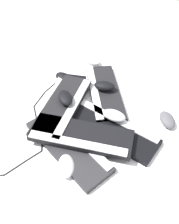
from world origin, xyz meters
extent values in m
plane|color=white|center=(0.00, 0.00, 0.00)|extent=(3.20, 3.20, 0.00)
cube|color=#232326|center=(0.22, -0.04, 0.01)|extent=(0.32, 0.46, 0.02)
cube|color=#B2B5BA|center=(0.17, -0.02, 0.03)|extent=(0.21, 0.40, 0.01)
cube|color=black|center=(0.06, 0.09, 0.01)|extent=(0.23, 0.46, 0.02)
cube|color=silver|center=(0.00, 0.11, 0.03)|extent=(0.11, 0.42, 0.01)
cube|color=black|center=(-0.17, -0.03, 0.01)|extent=(0.45, 0.36, 0.02)
cube|color=silver|center=(-0.14, -0.08, 0.03)|extent=(0.37, 0.26, 0.01)
cube|color=black|center=(-0.01, -0.19, 0.01)|extent=(0.46, 0.25, 0.02)
cube|color=#B2B5BA|center=(0.00, -0.25, 0.03)|extent=(0.41, 0.14, 0.01)
cube|color=black|center=(0.04, -0.17, 0.04)|extent=(0.45, 0.20, 0.02)
cube|color=#B2B5BA|center=(0.03, -0.11, 0.06)|extent=(0.42, 0.09, 0.01)
cube|color=black|center=(0.16, 0.00, 0.04)|extent=(0.23, 0.46, 0.02)
cube|color=silver|center=(0.22, 0.01, 0.06)|extent=(0.12, 0.42, 0.01)
ellipsoid|color=#4C4C51|center=(-0.11, 0.31, 0.02)|extent=(0.13, 0.12, 0.04)
ellipsoid|color=black|center=(-0.18, -0.29, 0.02)|extent=(0.09, 0.12, 0.04)
ellipsoid|color=#B7B7BC|center=(0.00, 0.09, 0.05)|extent=(0.07, 0.11, 0.04)
ellipsoid|color=black|center=(-0.18, -0.04, 0.05)|extent=(0.09, 0.12, 0.04)
ellipsoid|color=#B7B7BC|center=(0.31, 0.01, 0.02)|extent=(0.13, 0.12, 0.04)
ellipsoid|color=black|center=(0.02, -0.16, 0.08)|extent=(0.12, 0.13, 0.04)
ellipsoid|color=#B7B7BC|center=(-0.40, -0.21, 0.02)|extent=(0.10, 0.12, 0.04)
cylinder|color=black|center=(-0.17, -0.29, 0.00)|extent=(0.04, 0.05, 0.01)
cylinder|color=black|center=(-0.10, -0.32, 0.00)|extent=(0.11, 0.02, 0.01)
cylinder|color=black|center=(0.01, -0.32, 0.00)|extent=(0.12, 0.02, 0.01)
cylinder|color=black|center=(0.11, -0.28, 0.00)|extent=(0.09, 0.08, 0.01)
cylinder|color=black|center=(0.19, -0.20, 0.00)|extent=(0.08, 0.08, 0.01)
cylinder|color=black|center=(0.26, -0.15, 0.00)|extent=(0.06, 0.04, 0.01)
cylinder|color=black|center=(0.32, -0.15, 0.00)|extent=(0.07, 0.04, 0.01)
cylinder|color=black|center=(0.40, -0.18, 0.00)|extent=(0.10, 0.05, 0.01)
sphere|color=black|center=(-0.19, -0.27, 0.00)|extent=(0.01, 0.01, 0.01)
sphere|color=black|center=(-0.16, -0.32, 0.00)|extent=(0.01, 0.01, 0.01)
sphere|color=black|center=(-0.05, -0.33, 0.00)|extent=(0.01, 0.01, 0.01)
sphere|color=black|center=(0.07, -0.32, 0.00)|extent=(0.01, 0.01, 0.01)
sphere|color=black|center=(0.15, -0.24, 0.00)|extent=(0.01, 0.01, 0.01)
sphere|color=black|center=(0.23, -0.16, 0.00)|extent=(0.01, 0.01, 0.01)
sphere|color=black|center=(0.29, -0.13, 0.00)|extent=(0.01, 0.01, 0.01)
sphere|color=black|center=(0.35, -0.16, 0.00)|extent=(0.01, 0.01, 0.01)
sphere|color=black|center=(0.45, -0.20, 0.00)|extent=(0.01, 0.01, 0.01)
camera|label=1|loc=(0.77, 0.33, 0.88)|focal=40.00mm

